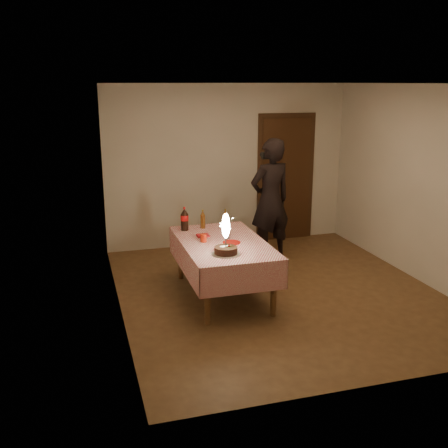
{
  "coord_description": "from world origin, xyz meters",
  "views": [
    {
      "loc": [
        -2.42,
        -5.84,
        2.62
      ],
      "look_at": [
        -0.71,
        0.04,
        0.95
      ],
      "focal_mm": 42.0,
      "sensor_mm": 36.0,
      "label": 1
    }
  ],
  "objects_px": {
    "dining_table": "(223,249)",
    "photographer": "(270,200)",
    "red_plate": "(232,242)",
    "birthday_cake": "(226,244)",
    "amber_bottle_left": "(203,220)",
    "red_cup": "(204,238)",
    "cola_bottle": "(185,219)",
    "clear_cup": "(228,235)",
    "amber_bottle_right": "(225,219)"
  },
  "relations": [
    {
      "from": "red_plate",
      "to": "photographer",
      "type": "height_order",
      "value": "photographer"
    },
    {
      "from": "amber_bottle_left",
      "to": "red_cup",
      "type": "bearing_deg",
      "value": -103.17
    },
    {
      "from": "birthday_cake",
      "to": "amber_bottle_right",
      "type": "height_order",
      "value": "birthday_cake"
    },
    {
      "from": "red_cup",
      "to": "photographer",
      "type": "bearing_deg",
      "value": 40.15
    },
    {
      "from": "dining_table",
      "to": "red_cup",
      "type": "bearing_deg",
      "value": 167.67
    },
    {
      "from": "dining_table",
      "to": "clear_cup",
      "type": "height_order",
      "value": "clear_cup"
    },
    {
      "from": "amber_bottle_left",
      "to": "amber_bottle_right",
      "type": "xyz_separation_m",
      "value": [
        0.3,
        -0.06,
        0.0
      ]
    },
    {
      "from": "dining_table",
      "to": "amber_bottle_right",
      "type": "distance_m",
      "value": 0.67
    },
    {
      "from": "dining_table",
      "to": "birthday_cake",
      "type": "height_order",
      "value": "birthday_cake"
    },
    {
      "from": "clear_cup",
      "to": "amber_bottle_right",
      "type": "distance_m",
      "value": 0.5
    },
    {
      "from": "dining_table",
      "to": "red_plate",
      "type": "xyz_separation_m",
      "value": [
        0.09,
        -0.08,
        0.1
      ]
    },
    {
      "from": "dining_table",
      "to": "clear_cup",
      "type": "bearing_deg",
      "value": 51.47
    },
    {
      "from": "dining_table",
      "to": "red_plate",
      "type": "bearing_deg",
      "value": -41.7
    },
    {
      "from": "birthday_cake",
      "to": "red_plate",
      "type": "relative_size",
      "value": 2.18
    },
    {
      "from": "dining_table",
      "to": "amber_bottle_left",
      "type": "distance_m",
      "value": 0.7
    },
    {
      "from": "dining_table",
      "to": "red_cup",
      "type": "xyz_separation_m",
      "value": [
        -0.23,
        0.05,
        0.15
      ]
    },
    {
      "from": "dining_table",
      "to": "photographer",
      "type": "xyz_separation_m",
      "value": [
        1.06,
        1.14,
        0.3
      ]
    },
    {
      "from": "clear_cup",
      "to": "birthday_cake",
      "type": "bearing_deg",
      "value": -108.33
    },
    {
      "from": "red_plate",
      "to": "clear_cup",
      "type": "bearing_deg",
      "value": 88.01
    },
    {
      "from": "red_plate",
      "to": "amber_bottle_right",
      "type": "relative_size",
      "value": 0.86
    },
    {
      "from": "red_plate",
      "to": "clear_cup",
      "type": "height_order",
      "value": "clear_cup"
    },
    {
      "from": "amber_bottle_left",
      "to": "dining_table",
      "type": "bearing_deg",
      "value": -82.26
    },
    {
      "from": "dining_table",
      "to": "red_plate",
      "type": "distance_m",
      "value": 0.16
    },
    {
      "from": "dining_table",
      "to": "cola_bottle",
      "type": "distance_m",
      "value": 0.76
    },
    {
      "from": "birthday_cake",
      "to": "amber_bottle_left",
      "type": "height_order",
      "value": "birthday_cake"
    },
    {
      "from": "birthday_cake",
      "to": "red_cup",
      "type": "bearing_deg",
      "value": 103.86
    },
    {
      "from": "red_plate",
      "to": "red_cup",
      "type": "relative_size",
      "value": 2.2
    },
    {
      "from": "photographer",
      "to": "red_plate",
      "type": "bearing_deg",
      "value": -128.51
    },
    {
      "from": "birthday_cake",
      "to": "cola_bottle",
      "type": "height_order",
      "value": "birthday_cake"
    },
    {
      "from": "amber_bottle_right",
      "to": "clear_cup",
      "type": "bearing_deg",
      "value": -102.99
    },
    {
      "from": "clear_cup",
      "to": "amber_bottle_left",
      "type": "xyz_separation_m",
      "value": [
        -0.19,
        0.54,
        0.07
      ]
    },
    {
      "from": "cola_bottle",
      "to": "amber_bottle_right",
      "type": "relative_size",
      "value": 1.25
    },
    {
      "from": "cola_bottle",
      "to": "amber_bottle_right",
      "type": "bearing_deg",
      "value": -2.18
    },
    {
      "from": "red_plate",
      "to": "cola_bottle",
      "type": "bearing_deg",
      "value": 121.72
    },
    {
      "from": "red_plate",
      "to": "photographer",
      "type": "xyz_separation_m",
      "value": [
        0.97,
        1.22,
        0.2
      ]
    },
    {
      "from": "red_cup",
      "to": "amber_bottle_right",
      "type": "height_order",
      "value": "amber_bottle_right"
    },
    {
      "from": "clear_cup",
      "to": "amber_bottle_left",
      "type": "bearing_deg",
      "value": 108.91
    },
    {
      "from": "cola_bottle",
      "to": "amber_bottle_right",
      "type": "distance_m",
      "value": 0.56
    },
    {
      "from": "red_cup",
      "to": "red_plate",
      "type": "bearing_deg",
      "value": -22.0
    },
    {
      "from": "dining_table",
      "to": "amber_bottle_left",
      "type": "height_order",
      "value": "amber_bottle_left"
    },
    {
      "from": "amber_bottle_left",
      "to": "photographer",
      "type": "height_order",
      "value": "photographer"
    },
    {
      "from": "cola_bottle",
      "to": "photographer",
      "type": "distance_m",
      "value": 1.5
    },
    {
      "from": "cola_bottle",
      "to": "amber_bottle_left",
      "type": "height_order",
      "value": "cola_bottle"
    },
    {
      "from": "red_cup",
      "to": "clear_cup",
      "type": "xyz_separation_m",
      "value": [
        0.33,
        0.07,
        -0.01
      ]
    },
    {
      "from": "clear_cup",
      "to": "photographer",
      "type": "height_order",
      "value": "photographer"
    },
    {
      "from": "red_cup",
      "to": "amber_bottle_left",
      "type": "xyz_separation_m",
      "value": [
        0.14,
        0.61,
        0.07
      ]
    },
    {
      "from": "red_cup",
      "to": "photographer",
      "type": "height_order",
      "value": "photographer"
    },
    {
      "from": "red_cup",
      "to": "cola_bottle",
      "type": "relative_size",
      "value": 0.31
    },
    {
      "from": "cola_bottle",
      "to": "photographer",
      "type": "height_order",
      "value": "photographer"
    },
    {
      "from": "amber_bottle_left",
      "to": "amber_bottle_right",
      "type": "bearing_deg",
      "value": -10.84
    }
  ]
}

